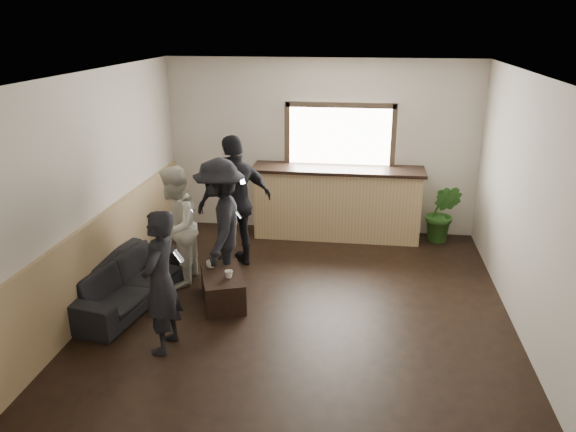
# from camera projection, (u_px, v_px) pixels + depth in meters

# --- Properties ---
(ground) EXTENTS (5.00, 6.00, 0.01)m
(ground) POSITION_uv_depth(u_px,v_px,m) (298.00, 315.00, 6.72)
(ground) COLOR black
(room_shell) EXTENTS (5.01, 6.01, 2.80)m
(room_shell) POSITION_uv_depth(u_px,v_px,m) (234.00, 196.00, 6.33)
(room_shell) COLOR silver
(room_shell) RESTS_ON ground
(bar_counter) EXTENTS (2.70, 0.68, 2.13)m
(bar_counter) POSITION_uv_depth(u_px,v_px,m) (337.00, 198.00, 8.99)
(bar_counter) COLOR tan
(bar_counter) RESTS_ON ground
(sofa) EXTENTS (1.08, 2.01, 0.56)m
(sofa) POSITION_uv_depth(u_px,v_px,m) (127.00, 281.00, 6.96)
(sofa) COLOR black
(sofa) RESTS_ON ground
(coffee_table) EXTENTS (0.75, 0.98, 0.38)m
(coffee_table) POSITION_uv_depth(u_px,v_px,m) (223.00, 288.00, 6.99)
(coffee_table) COLOR black
(coffee_table) RESTS_ON ground
(cup_a) EXTENTS (0.15, 0.15, 0.10)m
(cup_a) POSITION_uv_depth(u_px,v_px,m) (211.00, 264.00, 7.08)
(cup_a) COLOR silver
(cup_a) RESTS_ON coffee_table
(cup_b) EXTENTS (0.14, 0.14, 0.09)m
(cup_b) POSITION_uv_depth(u_px,v_px,m) (229.00, 274.00, 6.80)
(cup_b) COLOR silver
(cup_b) RESTS_ON coffee_table
(potted_plant) EXTENTS (0.64, 0.58, 0.96)m
(potted_plant) POSITION_uv_depth(u_px,v_px,m) (443.00, 213.00, 8.78)
(potted_plant) COLOR #2D6623
(potted_plant) RESTS_ON ground
(person_a) EXTENTS (0.47, 0.59, 1.56)m
(person_a) POSITION_uv_depth(u_px,v_px,m) (161.00, 282.00, 5.81)
(person_a) COLOR black
(person_a) RESTS_ON ground
(person_b) EXTENTS (0.64, 0.80, 1.60)m
(person_b) POSITION_uv_depth(u_px,v_px,m) (175.00, 227.00, 7.28)
(person_b) COLOR silver
(person_b) RESTS_ON ground
(person_c) EXTENTS (0.79, 1.20, 1.74)m
(person_c) POSITION_uv_depth(u_px,v_px,m) (221.00, 226.00, 7.14)
(person_c) COLOR black
(person_c) RESTS_ON ground
(person_d) EXTENTS (1.15, 1.06, 1.89)m
(person_d) POSITION_uv_depth(u_px,v_px,m) (235.00, 202.00, 7.81)
(person_d) COLOR black
(person_d) RESTS_ON ground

